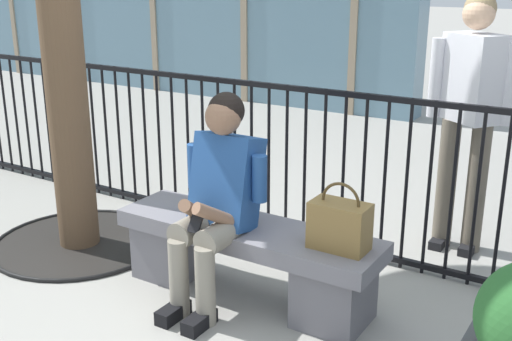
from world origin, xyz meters
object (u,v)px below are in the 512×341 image
seated_person_with_phone (217,195)px  bystander_at_railing (469,105)px  stone_bench (247,253)px  handbag_on_bench (340,225)px

seated_person_with_phone → bystander_at_railing: size_ratio=0.71×
stone_bench → bystander_at_railing: size_ratio=0.94×
stone_bench → bystander_at_railing: bearing=57.7°
handbag_on_bench → stone_bench: bearing=179.0°
stone_bench → handbag_on_bench: handbag_on_bench is taller
seated_person_with_phone → stone_bench: bearing=49.4°
stone_bench → handbag_on_bench: size_ratio=4.39×
bystander_at_railing → seated_person_with_phone: bearing=-123.1°
seated_person_with_phone → handbag_on_bench: 0.70m
seated_person_with_phone → handbag_on_bench: bearing=9.8°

